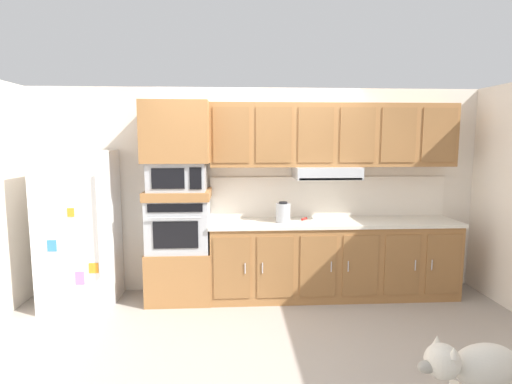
{
  "coord_description": "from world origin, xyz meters",
  "views": [
    {
      "loc": [
        -0.31,
        -3.93,
        1.87
      ],
      "look_at": [
        -0.05,
        0.53,
        1.3
      ],
      "focal_mm": 28.46,
      "sensor_mm": 36.0,
      "label": 1
    }
  ],
  "objects_px": {
    "built_in_oven": "(179,224)",
    "microwave": "(178,176)",
    "refrigerator": "(79,228)",
    "electric_kettle": "(283,213)",
    "dog": "(475,367)",
    "screwdriver": "(305,219)"
  },
  "relations": [
    {
      "from": "screwdriver",
      "to": "electric_kettle",
      "type": "bearing_deg",
      "value": -158.67
    },
    {
      "from": "refrigerator",
      "to": "electric_kettle",
      "type": "bearing_deg",
      "value": 0.5
    },
    {
      "from": "screwdriver",
      "to": "dog",
      "type": "distance_m",
      "value": 2.49
    },
    {
      "from": "refrigerator",
      "to": "screwdriver",
      "type": "relative_size",
      "value": 10.43
    },
    {
      "from": "built_in_oven",
      "to": "microwave",
      "type": "distance_m",
      "value": 0.56
    },
    {
      "from": "screwdriver",
      "to": "dog",
      "type": "xyz_separation_m",
      "value": [
        0.74,
        -2.31,
        -0.56
      ]
    },
    {
      "from": "dog",
      "to": "built_in_oven",
      "type": "bearing_deg",
      "value": -56.02
    },
    {
      "from": "microwave",
      "to": "electric_kettle",
      "type": "bearing_deg",
      "value": -2.24
    },
    {
      "from": "built_in_oven",
      "to": "screwdriver",
      "type": "relative_size",
      "value": 4.15
    },
    {
      "from": "electric_kettle",
      "to": "microwave",
      "type": "bearing_deg",
      "value": 177.76
    },
    {
      "from": "screwdriver",
      "to": "refrigerator",
      "type": "bearing_deg",
      "value": -177.15
    },
    {
      "from": "refrigerator",
      "to": "built_in_oven",
      "type": "bearing_deg",
      "value": 3.48
    },
    {
      "from": "microwave",
      "to": "screwdriver",
      "type": "distance_m",
      "value": 1.58
    },
    {
      "from": "built_in_oven",
      "to": "dog",
      "type": "xyz_separation_m",
      "value": [
        2.23,
        -2.25,
        -0.52
      ]
    },
    {
      "from": "refrigerator",
      "to": "microwave",
      "type": "xyz_separation_m",
      "value": [
        1.11,
        0.07,
        0.58
      ]
    },
    {
      "from": "built_in_oven",
      "to": "dog",
      "type": "distance_m",
      "value": 3.21
    },
    {
      "from": "screwdriver",
      "to": "dog",
      "type": "height_order",
      "value": "screwdriver"
    },
    {
      "from": "built_in_oven",
      "to": "dog",
      "type": "bearing_deg",
      "value": -45.21
    },
    {
      "from": "electric_kettle",
      "to": "dog",
      "type": "height_order",
      "value": "electric_kettle"
    },
    {
      "from": "electric_kettle",
      "to": "built_in_oven",
      "type": "bearing_deg",
      "value": 177.76
    },
    {
      "from": "screwdriver",
      "to": "dog",
      "type": "relative_size",
      "value": 0.19
    },
    {
      "from": "screwdriver",
      "to": "electric_kettle",
      "type": "height_order",
      "value": "electric_kettle"
    }
  ]
}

